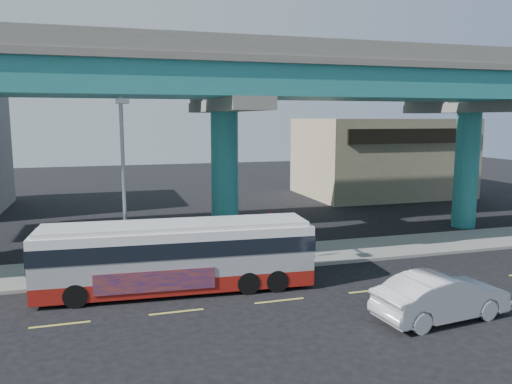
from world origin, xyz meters
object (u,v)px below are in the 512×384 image
object	(u,v)px
transit_bus	(177,254)
stop_sign	(271,227)
street_lamp	(123,163)
sedan	(441,297)

from	to	relation	value
transit_bus	stop_sign	world-z (taller)	transit_bus
street_lamp	sedan	bearing A→B (deg)	-33.89
sedan	street_lamp	size ratio (longest dim) A/B	0.66
sedan	street_lamp	xyz separation A→B (m)	(-10.45, 7.02, 4.38)
sedan	stop_sign	bearing A→B (deg)	19.27
sedan	street_lamp	bearing A→B (deg)	49.64
transit_bus	street_lamp	distance (m)	4.37
stop_sign	sedan	bearing A→B (deg)	-43.04
sedan	street_lamp	distance (m)	13.33
sedan	stop_sign	distance (m)	8.69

